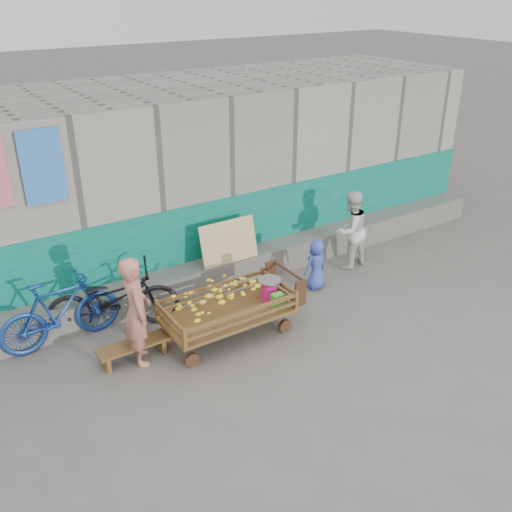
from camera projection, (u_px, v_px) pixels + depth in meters
ground at (294, 358)px, 7.72m from camera, size 80.00×80.00×0.00m
building_wall at (161, 176)px, 10.13m from camera, size 12.00×3.50×3.00m
banana_cart at (225, 303)px, 7.90m from camera, size 1.98×0.91×0.85m
bench at (133, 348)px, 7.62m from camera, size 0.97×0.29×0.24m
vendor_man at (137, 311)px, 7.35m from camera, size 0.47×0.62×1.53m
woman at (350, 230)px, 9.88m from camera, size 0.74×0.61×1.39m
child at (316, 265)px, 9.28m from camera, size 0.43×0.30×0.85m
bicycle_dark at (113, 299)px, 8.17m from camera, size 1.98×1.22×0.98m
bicycle_blue at (60, 312)px, 7.82m from camera, size 1.70×0.54×1.01m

